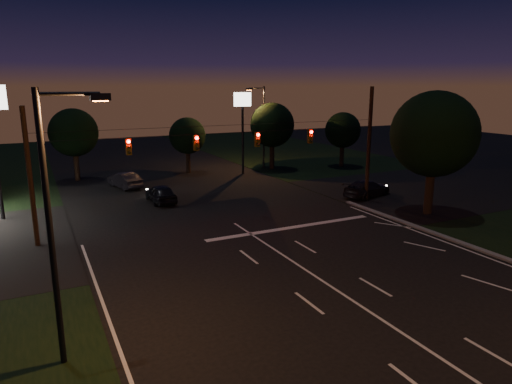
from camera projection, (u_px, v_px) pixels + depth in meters
ground at (373, 314)px, 18.48m from camera, size 140.00×140.00×0.00m
cross_street_right at (429, 189)px, 41.09m from camera, size 20.00×16.00×0.02m
stop_bar at (292, 227)px, 29.81m from camera, size 12.00×0.50×0.01m
utility_pole_right at (366, 201)px, 36.76m from camera, size 0.30×0.30×9.00m
utility_pole_left at (38, 246)px, 26.38m from camera, size 0.28×0.28×8.00m
signal_span at (228, 140)px, 30.29m from camera, size 24.00×0.40×1.56m
pole_sign_right at (243, 114)px, 46.70m from camera, size 1.80×0.30×8.40m
street_light_left at (57, 211)px, 14.18m from camera, size 2.20×0.35×9.00m
street_light_right_far at (262, 121)px, 50.08m from camera, size 2.20×0.35×9.00m
tree_right_near at (433, 135)px, 31.91m from camera, size 6.00×6.00×8.76m
tree_far_b at (74, 133)px, 43.77m from camera, size 4.60×4.60×6.98m
tree_far_c at (187, 136)px, 47.79m from camera, size 3.80×3.80×5.86m
tree_far_d at (272, 125)px, 49.75m from camera, size 4.80×4.80×7.30m
tree_far_e at (342, 130)px, 51.60m from camera, size 4.00×4.00×6.18m
car_oncoming_a at (161, 193)px, 36.12m from camera, size 1.77×4.27×1.45m
car_oncoming_b at (125, 180)px, 41.31m from camera, size 2.55×4.60×1.44m
car_cross at (367, 188)px, 38.00m from camera, size 5.19×3.26×1.40m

